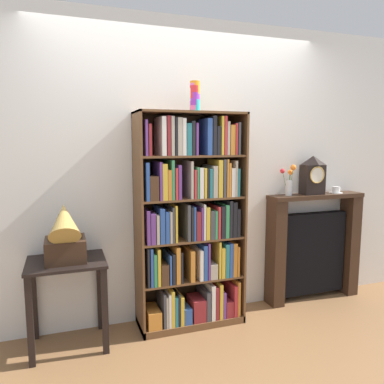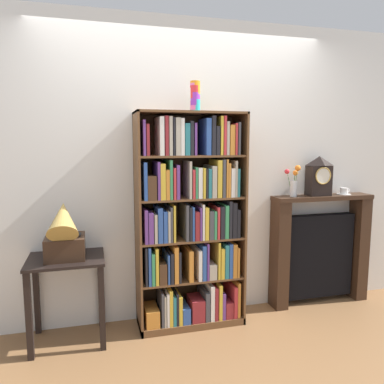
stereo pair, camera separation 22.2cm
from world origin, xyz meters
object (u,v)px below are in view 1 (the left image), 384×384
Objects in this scene: gramophone at (65,235)px; mantel_clock at (313,175)px; fireplace_mantel at (313,247)px; bookshelf at (191,226)px; flower_vase at (289,180)px; cup_stack at (195,97)px; side_table_left at (67,282)px; teacup_with_saucer at (336,190)px.

gramophone is 1.37× the size of mantel_clock.
fireplace_mantel is 2.86× the size of mantel_clock.
mantel_clock is (1.26, 0.09, 0.38)m from bookshelf.
flower_vase is (-0.31, -0.02, 0.68)m from fireplace_mantel.
mantel_clock is (2.27, 0.17, 0.36)m from gramophone.
flower_vase is at bearing 2.99° from cup_stack.
bookshelf is 1.70× the size of fireplace_mantel.
mantel_clock is 1.25× the size of flower_vase.
mantel_clock is at bearing 3.14° from side_table_left.
flower_vase is at bearing 4.92° from gramophone.
fireplace_mantel is (1.27, 0.07, -1.41)m from cup_stack.
gramophone is at bearing -90.00° from side_table_left.
cup_stack is 1.20m from flower_vase.
side_table_left is at bearing 90.00° from gramophone.
cup_stack is (0.04, 0.04, 1.06)m from bookshelf.
side_table_left is at bearing -176.42° from flower_vase.
flower_vase is (1.00, 0.09, 0.34)m from bookshelf.
mantel_clock is (-0.05, -0.02, 0.72)m from fireplace_mantel.
side_table_left is 1.34× the size of gramophone.
fireplace_mantel is at bearing 4.70° from gramophone.
gramophone is at bearing -175.67° from mantel_clock.
teacup_with_saucer is at bearing 1.97° from cup_stack.
gramophone is (0.00, -0.05, 0.38)m from side_table_left.
cup_stack reaches higher than bookshelf.
teacup_with_saucer is at bearing 3.27° from bookshelf.
bookshelf is 4.86× the size of mantel_clock.
cup_stack reaches higher than fireplace_mantel.
bookshelf reaches higher than gramophone.
gramophone is at bearing -176.09° from teacup_with_saucer.
side_table_left is at bearing -176.86° from mantel_clock.
flower_vase is (-0.26, 0.00, -0.04)m from mantel_clock.
cup_stack is 1.73m from teacup_with_saucer.
gramophone is 1.72× the size of flower_vase.
mantel_clock is (2.27, 0.12, 0.74)m from side_table_left.
side_table_left is 0.38m from gramophone.
fireplace_mantel is 0.75m from flower_vase.
gramophone is 0.48× the size of fireplace_mantel.
flower_vase is 2.26× the size of teacup_with_saucer.
side_table_left is 2.33m from fireplace_mantel.
flower_vase is at bearing 4.95° from bookshelf.
cup_stack reaches higher than side_table_left.
bookshelf reaches higher than side_table_left.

